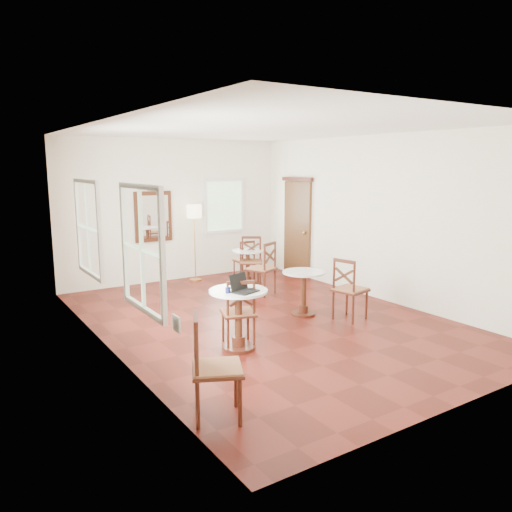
{
  "coord_description": "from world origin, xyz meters",
  "views": [
    {
      "loc": [
        -4.33,
        -6.38,
        2.45
      ],
      "look_at": [
        0.0,
        0.3,
        1.0
      ],
      "focal_mm": 35.0,
      "sensor_mm": 36.0,
      "label": 1
    }
  ],
  "objects_px": {
    "navy_mug": "(228,290)",
    "power_adapter": "(233,363)",
    "chair_near_b": "(214,367)",
    "chair_mid_b": "(349,289)",
    "cafe_table_back": "(248,263)",
    "chair_back_b": "(251,261)",
    "floor_lamp": "(194,216)",
    "chair_mid_a": "(262,268)",
    "water_glass": "(234,287)",
    "chair_back_a": "(245,260)",
    "mouse": "(250,289)",
    "cafe_table_mid": "(304,288)",
    "cafe_table_near": "(238,313)",
    "chair_near_a": "(239,312)",
    "laptop": "(242,287)"
  },
  "relations": [
    {
      "from": "navy_mug",
      "to": "power_adapter",
      "type": "xyz_separation_m",
      "value": [
        -0.15,
        -0.36,
        -0.84
      ]
    },
    {
      "from": "chair_near_b",
      "to": "chair_mid_b",
      "type": "bearing_deg",
      "value": -38.71
    },
    {
      "from": "cafe_table_back",
      "to": "chair_mid_b",
      "type": "relative_size",
      "value": 0.7
    },
    {
      "from": "chair_back_b",
      "to": "floor_lamp",
      "type": "distance_m",
      "value": 1.54
    },
    {
      "from": "cafe_table_back",
      "to": "power_adapter",
      "type": "xyz_separation_m",
      "value": [
        -2.49,
        -3.63,
        -0.41
      ]
    },
    {
      "from": "chair_back_b",
      "to": "floor_lamp",
      "type": "bearing_deg",
      "value": 164.29
    },
    {
      "from": "chair_mid_a",
      "to": "floor_lamp",
      "type": "distance_m",
      "value": 2.05
    },
    {
      "from": "cafe_table_back",
      "to": "power_adapter",
      "type": "bearing_deg",
      "value": -124.47
    },
    {
      "from": "chair_near_b",
      "to": "water_glass",
      "type": "bearing_deg",
      "value": -11.5
    },
    {
      "from": "water_glass",
      "to": "power_adapter",
      "type": "relative_size",
      "value": 1.05
    },
    {
      "from": "chair_back_a",
      "to": "mouse",
      "type": "bearing_deg",
      "value": 64.49
    },
    {
      "from": "chair_near_b",
      "to": "chair_mid_b",
      "type": "height_order",
      "value": "chair_near_b"
    },
    {
      "from": "cafe_table_mid",
      "to": "chair_back_a",
      "type": "distance_m",
      "value": 2.81
    },
    {
      "from": "cafe_table_near",
      "to": "chair_back_b",
      "type": "distance_m",
      "value": 3.73
    },
    {
      "from": "chair_mid_a",
      "to": "mouse",
      "type": "relative_size",
      "value": 9.96
    },
    {
      "from": "cafe_table_back",
      "to": "navy_mug",
      "type": "xyz_separation_m",
      "value": [
        -2.34,
        -3.27,
        0.43
      ]
    },
    {
      "from": "chair_near_a",
      "to": "chair_near_b",
      "type": "relative_size",
      "value": 0.9
    },
    {
      "from": "cafe_table_near",
      "to": "laptop",
      "type": "distance_m",
      "value": 0.39
    },
    {
      "from": "chair_back_b",
      "to": "laptop",
      "type": "height_order",
      "value": "laptop"
    },
    {
      "from": "power_adapter",
      "to": "navy_mug",
      "type": "bearing_deg",
      "value": 67.65
    },
    {
      "from": "cafe_table_near",
      "to": "chair_mid_a",
      "type": "xyz_separation_m",
      "value": [
        1.88,
        2.24,
        -0.0
      ]
    },
    {
      "from": "laptop",
      "to": "navy_mug",
      "type": "relative_size",
      "value": 4.06
    },
    {
      "from": "water_glass",
      "to": "chair_back_b",
      "type": "bearing_deg",
      "value": 54.15
    },
    {
      "from": "cafe_table_back",
      "to": "power_adapter",
      "type": "relative_size",
      "value": 6.5
    },
    {
      "from": "cafe_table_near",
      "to": "chair_back_b",
      "type": "bearing_deg",
      "value": 54.95
    },
    {
      "from": "cafe_table_near",
      "to": "chair_mid_a",
      "type": "bearing_deg",
      "value": 50.01
    },
    {
      "from": "navy_mug",
      "to": "floor_lamp",
      "type": "bearing_deg",
      "value": 69.56
    },
    {
      "from": "chair_back_a",
      "to": "power_adapter",
      "type": "distance_m",
      "value": 4.75
    },
    {
      "from": "mouse",
      "to": "power_adapter",
      "type": "xyz_separation_m",
      "value": [
        -0.45,
        -0.3,
        -0.82
      ]
    },
    {
      "from": "navy_mug",
      "to": "power_adapter",
      "type": "relative_size",
      "value": 0.9
    },
    {
      "from": "cafe_table_mid",
      "to": "cafe_table_back",
      "type": "relative_size",
      "value": 1.05
    },
    {
      "from": "floor_lamp",
      "to": "laptop",
      "type": "height_order",
      "value": "floor_lamp"
    },
    {
      "from": "chair_mid_b",
      "to": "cafe_table_mid",
      "type": "bearing_deg",
      "value": 25.34
    },
    {
      "from": "chair_near_a",
      "to": "chair_near_b",
      "type": "xyz_separation_m",
      "value": [
        -1.23,
        -1.59,
        0.05
      ]
    },
    {
      "from": "mouse",
      "to": "chair_near_b",
      "type": "bearing_deg",
      "value": -138.73
    },
    {
      "from": "cafe_table_near",
      "to": "chair_mid_a",
      "type": "distance_m",
      "value": 2.93
    },
    {
      "from": "chair_near_a",
      "to": "cafe_table_back",
      "type": "bearing_deg",
      "value": -105.51
    },
    {
      "from": "floor_lamp",
      "to": "mouse",
      "type": "xyz_separation_m",
      "value": [
        -1.22,
        -4.15,
        -0.54
      ]
    },
    {
      "from": "chair_back_a",
      "to": "mouse",
      "type": "relative_size",
      "value": 8.4
    },
    {
      "from": "cafe_table_mid",
      "to": "chair_back_b",
      "type": "xyz_separation_m",
      "value": [
        0.44,
        2.3,
        0.04
      ]
    },
    {
      "from": "cafe_table_back",
      "to": "laptop",
      "type": "bearing_deg",
      "value": -123.03
    },
    {
      "from": "chair_near_b",
      "to": "laptop",
      "type": "distance_m",
      "value": 1.82
    },
    {
      "from": "cafe_table_near",
      "to": "mouse",
      "type": "height_order",
      "value": "mouse"
    },
    {
      "from": "chair_near_a",
      "to": "water_glass",
      "type": "height_order",
      "value": "chair_near_a"
    },
    {
      "from": "floor_lamp",
      "to": "water_glass",
      "type": "xyz_separation_m",
      "value": [
        -1.41,
        -4.05,
        -0.5
      ]
    },
    {
      "from": "chair_back_b",
      "to": "laptop",
      "type": "xyz_separation_m",
      "value": [
        -2.15,
        -3.17,
        0.39
      ]
    },
    {
      "from": "chair_back_a",
      "to": "chair_mid_b",
      "type": "bearing_deg",
      "value": 93.36
    },
    {
      "from": "cafe_table_mid",
      "to": "chair_mid_a",
      "type": "bearing_deg",
      "value": 83.24
    },
    {
      "from": "cafe_table_mid",
      "to": "chair_near_a",
      "type": "xyz_separation_m",
      "value": [
        -1.64,
        -0.65,
        0.02
      ]
    },
    {
      "from": "cafe_table_back",
      "to": "floor_lamp",
      "type": "xyz_separation_m",
      "value": [
        -0.82,
        0.82,
        0.95
      ]
    }
  ]
}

